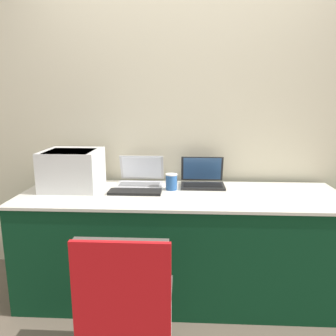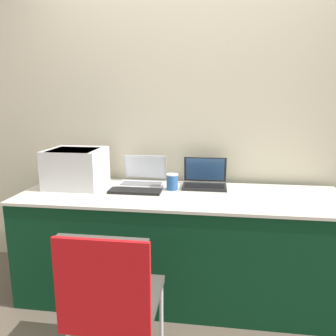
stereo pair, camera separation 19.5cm
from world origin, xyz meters
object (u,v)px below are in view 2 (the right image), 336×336
at_px(laptop_left, 143,178).
at_px(chair, 111,295).
at_px(coffee_cup, 172,182).
at_px(printer, 76,166).
at_px(external_keyboard, 135,191).
at_px(laptop_right, 205,180).

xyz_separation_m(laptop_left, chair, (0.08, -1.12, -0.30)).
distance_m(laptop_left, coffee_cup, 0.28).
height_order(printer, chair, printer).
bearing_deg(chair, external_keyboard, 95.64).
bearing_deg(external_keyboard, laptop_right, 25.42).
relative_size(laptop_left, coffee_cup, 2.91).
height_order(laptop_left, coffee_cup, laptop_left).
relative_size(external_keyboard, chair, 0.43).
relative_size(printer, coffee_cup, 3.42).
bearing_deg(laptop_left, coffee_cup, -27.89).
xyz_separation_m(laptop_right, external_keyboard, (-0.50, -0.24, -0.04)).
bearing_deg(chair, coffee_cup, 80.07).
distance_m(laptop_right, coffee_cup, 0.27).
xyz_separation_m(printer, coffee_cup, (0.75, -0.00, -0.10)).
relative_size(printer, laptop_right, 1.24).
height_order(laptop_right, coffee_cup, laptop_right).
height_order(printer, external_keyboard, printer).
xyz_separation_m(laptop_left, laptop_right, (0.49, -0.01, -0.00)).
distance_m(printer, laptop_left, 0.53).
bearing_deg(coffee_cup, external_keyboard, -156.80).
relative_size(laptop_left, laptop_right, 1.05).
distance_m(laptop_left, chair, 1.16).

